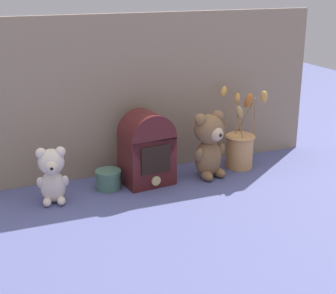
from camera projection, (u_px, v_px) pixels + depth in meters
ground_plane at (170, 183)px, 1.81m from camera, size 4.00×4.00×0.00m
backdrop_wall at (153, 94)px, 1.86m from camera, size 1.29×0.02×0.57m
teddy_bear_large at (209, 144)px, 1.83m from camera, size 0.13×0.12×0.24m
teddy_bear_medium at (52, 174)px, 1.62m from camera, size 0.10×0.09×0.19m
flower_vase at (240, 145)px, 1.93m from camera, size 0.14×0.16×0.31m
vintage_radio at (147, 148)px, 1.77m from camera, size 0.18×0.15×0.26m
decorative_tin_tall at (108, 179)px, 1.75m from camera, size 0.09×0.09×0.07m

